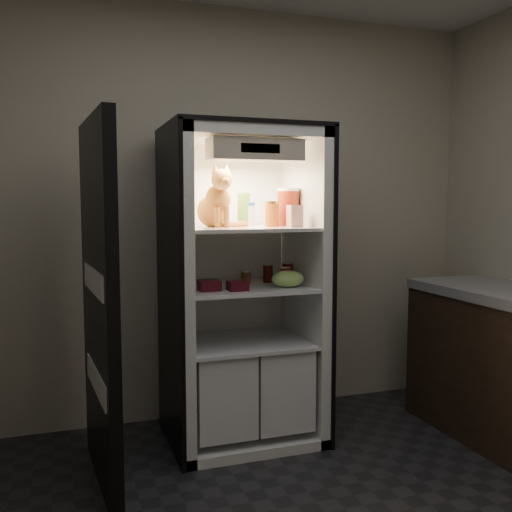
{
  "coord_description": "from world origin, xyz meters",
  "views": [
    {
      "loc": [
        -1.03,
        -1.87,
        1.43
      ],
      "look_at": [
        0.08,
        1.32,
        1.11
      ],
      "focal_mm": 40.0,
      "sensor_mm": 36.0,
      "label": 1
    }
  ],
  "objects": [
    {
      "name": "berry_box_right",
      "position": [
        -0.09,
        1.15,
        0.97
      ],
      "size": [
        0.11,
        0.11,
        0.05
      ],
      "primitive_type": "cube",
      "color": "#4D0C12",
      "rests_on": "refrigerator"
    },
    {
      "name": "pepper_jar",
      "position": [
        0.3,
        1.35,
        1.4
      ],
      "size": [
        0.14,
        0.14,
        0.23
      ],
      "color": "maroon",
      "rests_on": "refrigerator"
    },
    {
      "name": "cream_carton",
      "position": [
        0.26,
        1.17,
        1.35
      ],
      "size": [
        0.07,
        0.07,
        0.13
      ],
      "primitive_type": "cube",
      "color": "silver",
      "rests_on": "refrigerator"
    },
    {
      "name": "berry_box_left",
      "position": [
        -0.24,
        1.2,
        0.97
      ],
      "size": [
        0.12,
        0.12,
        0.06
      ],
      "primitive_type": "cube",
      "color": "#4D0C12",
      "rests_on": "refrigerator"
    },
    {
      "name": "grape_bag",
      "position": [
        0.22,
        1.18,
        0.99
      ],
      "size": [
        0.19,
        0.14,
        0.1
      ],
      "primitive_type": "ellipsoid",
      "color": "#95BC57",
      "rests_on": "refrigerator"
    },
    {
      "name": "condiment_jar",
      "position": [
        0.03,
        1.38,
        0.98
      ],
      "size": [
        0.06,
        0.06,
        0.08
      ],
      "color": "#583019",
      "rests_on": "refrigerator"
    },
    {
      "name": "room_shell",
      "position": [
        0.0,
        0.0,
        1.62
      ],
      "size": [
        3.6,
        3.6,
        3.6
      ],
      "color": "white",
      "rests_on": "floor"
    },
    {
      "name": "tabby_cat",
      "position": [
        -0.16,
        1.35,
        1.42
      ],
      "size": [
        0.31,
        0.35,
        0.36
      ],
      "rotation": [
        0.0,
        0.0,
        0.11
      ],
      "color": "#B34617",
      "rests_on": "refrigerator"
    },
    {
      "name": "fridge_door",
      "position": [
        -0.85,
        1.06,
        0.91
      ],
      "size": [
        0.12,
        0.87,
        1.85
      ],
      "rotation": [
        0.0,
        0.0,
        0.07
      ],
      "color": "black",
      "rests_on": "floor"
    },
    {
      "name": "refrigerator",
      "position": [
        0.0,
        1.38,
        0.79
      ],
      "size": [
        0.9,
        0.72,
        1.88
      ],
      "color": "white",
      "rests_on": "floor"
    },
    {
      "name": "parmesan_shaker",
      "position": [
        0.03,
        1.41,
        1.39
      ],
      "size": [
        0.08,
        0.08,
        0.2
      ],
      "color": "#227E2A",
      "rests_on": "refrigerator"
    },
    {
      "name": "mayo_tub",
      "position": [
        0.05,
        1.42,
        1.36
      ],
      "size": [
        0.1,
        0.1,
        0.14
      ],
      "color": "white",
      "rests_on": "refrigerator"
    },
    {
      "name": "soda_can_b",
      "position": [
        0.3,
        1.36,
        1.0
      ],
      "size": [
        0.07,
        0.07,
        0.13
      ],
      "color": "black",
      "rests_on": "refrigerator"
    },
    {
      "name": "salsa_jar",
      "position": [
        0.16,
        1.27,
        1.37
      ],
      "size": [
        0.09,
        0.09,
        0.15
      ],
      "color": "maroon",
      "rests_on": "refrigerator"
    },
    {
      "name": "soda_can_c",
      "position": [
        0.22,
        1.22,
        1.0
      ],
      "size": [
        0.06,
        0.06,
        0.11
      ],
      "color": "black",
      "rests_on": "refrigerator"
    },
    {
      "name": "soda_can_a",
      "position": [
        0.18,
        1.4,
        1.0
      ],
      "size": [
        0.06,
        0.06,
        0.11
      ],
      "color": "black",
      "rests_on": "refrigerator"
    }
  ]
}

